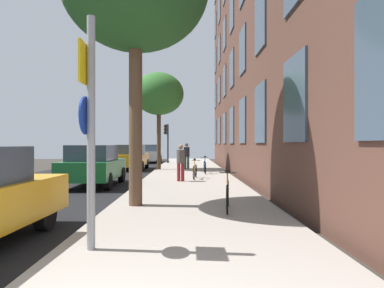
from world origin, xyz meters
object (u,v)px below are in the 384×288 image
Objects in this scene: traffic_light at (167,136)px; bicycle_0 at (228,194)px; car_3 at (150,153)px; tree_far at (159,94)px; bicycle_2 at (205,167)px; sign_post at (89,120)px; pedestrian_0 at (181,160)px; pedestrian_1 at (187,154)px; bicycle_1 at (195,171)px; car_1 at (94,165)px; car_2 at (132,157)px.

bicycle_0 is at bearing -82.30° from traffic_light.
bicycle_0 is at bearing -78.96° from car_3.
bicycle_2 is at bearing -47.32° from tree_far.
sign_post is 2.23× the size of pedestrian_0.
pedestrian_0 is at bearing 101.31° from bicycle_0.
pedestrian_1 is at bearing -75.68° from traffic_light.
car_3 is (-3.71, 14.92, 0.37)m from bicycle_1.
car_1 is at bearing -115.91° from pedestrian_1.
tree_far is (-0.06, -6.74, 2.43)m from traffic_light.
car_1 is (-4.05, -1.74, 0.37)m from bicycle_1.
car_2 is (-2.15, 16.71, -1.18)m from sign_post.
pedestrian_0 is (-1.21, -3.76, 0.52)m from bicycle_2.
bicycle_2 is (2.37, 12.78, -1.54)m from sign_post.
sign_post is 2.14× the size of pedestrian_1.
pedestrian_1 is at bearing 84.97° from sign_post.
bicycle_1 is at bearing -86.26° from pedestrian_1.
sign_post is 25.14m from car_3.
bicycle_0 is 1.01× the size of bicycle_2.
sign_post is 2.12× the size of bicycle_2.
tree_far is at bearing -172.21° from pedestrian_1.
bicycle_0 is 7.24m from bicycle_1.
pedestrian_0 is 8.37m from car_2.
sign_post is at bearing -97.34° from pedestrian_0.
bicycle_1 is at bearing 80.01° from sign_post.
bicycle_0 is 1.02× the size of bicycle_1.
car_3 is at bearing 109.35° from bicycle_2.
car_1 is at bearing -169.39° from pedestrian_0.
bicycle_2 is at bearing 90.07° from bicycle_0.
car_3 reaches higher than bicycle_1.
bicycle_2 is (2.63, -9.66, -1.85)m from traffic_light.
bicycle_1 is (2.04, -12.32, -1.86)m from traffic_light.
traffic_light is 1.97× the size of bicycle_0.
bicycle_1 is 7.68m from car_2.
traffic_light is at bearing 81.86° from car_1.
tree_far is 1.36× the size of car_3.
traffic_light is 12.63m from bicycle_1.
car_2 is at bearing -91.49° from car_3.
bicycle_1 is 0.36× the size of car_3.
car_1 is at bearing 105.16° from sign_post.
pedestrian_0 is (-1.22, 6.11, 0.51)m from bicycle_0.
sign_post is at bearing -85.59° from car_3.
bicycle_1 is at bearing -69.36° from tree_far.
traffic_light is 0.73× the size of car_3.
bicycle_0 is 14.53m from car_2.
tree_far reaches higher than pedestrian_1.
car_1 reaches higher than bicycle_0.
bicycle_1 is 0.38× the size of car_2.
tree_far is 3.89× the size of pedestrian_0.
traffic_light is 2.09× the size of pedestrian_0.
bicycle_1 is 4.43m from car_1.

